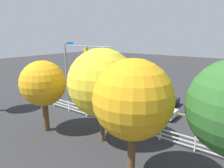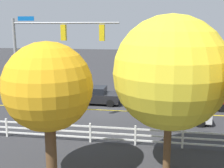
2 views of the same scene
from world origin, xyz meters
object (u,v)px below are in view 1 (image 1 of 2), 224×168
tree_0 (102,83)px  tree_1 (43,84)px  car_2 (217,109)px  pedestrian (79,94)px  car_3 (120,90)px  tree_4 (133,99)px  car_0 (159,97)px  car_1 (153,108)px

tree_0 → tree_1: tree_0 is taller
car_2 → tree_0: bearing=-117.9°
pedestrian → tree_1: tree_1 is taller
tree_1 → tree_0: bearing=-163.2°
car_3 → tree_4: bearing=-53.0°
car_0 → car_1: size_ratio=0.93×
car_2 → car_3: 12.02m
car_1 → pedestrian: pedestrian is taller
pedestrian → tree_1: 8.71m
car_3 → tree_0: size_ratio=0.60×
car_0 → tree_1: (4.83, 12.48, 3.43)m
car_2 → tree_1: (11.19, 12.33, 3.43)m
tree_1 → tree_4: bearing=173.8°
car_3 → tree_4: size_ratio=0.62×
car_3 → car_0: bearing=1.8°
pedestrian → car_1: bearing=169.4°
tree_1 → tree_4: 9.09m
car_0 → car_2: car_2 is taller
pedestrian → tree_4: 15.52m
car_1 → car_3: (6.69, -3.68, 0.07)m
car_2 → car_3: car_3 is taller
car_3 → tree_0: bearing=-61.4°
car_3 → pedestrian: pedestrian is taller
car_1 → tree_1: 11.04m
tree_4 → car_3: bearing=-53.6°
car_0 → tree_4: tree_4 is taller
car_1 → tree_0: bearing=84.4°
car_0 → pedestrian: (8.37, 5.20, 0.23)m
tree_4 → tree_1: bearing=-6.2°
car_0 → tree_0: tree_0 is taller
car_3 → tree_0: tree_0 is taller
tree_0 → tree_1: (4.97, 1.50, -0.49)m
tree_4 → car_0: bearing=-72.7°
car_3 → tree_1: tree_1 is taller
car_0 → tree_0: (-0.14, 10.99, 3.92)m
car_2 → pedestrian: (14.74, 5.04, 0.22)m
car_3 → car_1: bearing=-28.3°
car_1 → car_0: bearing=-73.1°
car_0 → pedestrian: 9.85m
car_1 → tree_1: size_ratio=0.79×
pedestrian → tree_1: size_ratio=0.28×
car_3 → tree_4: tree_4 is taller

